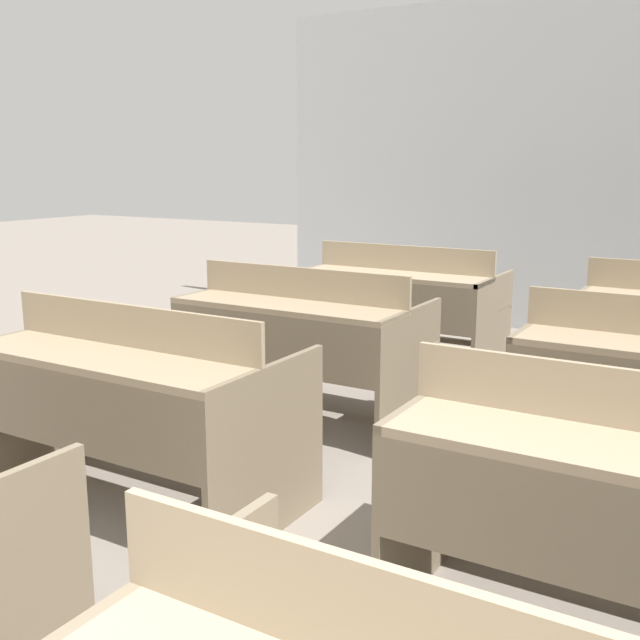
% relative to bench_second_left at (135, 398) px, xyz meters
% --- Properties ---
extents(wall_back, '(5.96, 0.06, 2.76)m').
position_rel_bench_second_left_xyz_m(wall_back, '(1.10, 4.22, 0.91)').
color(wall_back, silver).
rests_on(wall_back, ground_plane).
extents(bench_second_left, '(1.29, 0.75, 0.86)m').
position_rel_bench_second_left_xyz_m(bench_second_left, '(0.00, 0.00, 0.00)').
color(bench_second_left, '#796A53').
rests_on(bench_second_left, ground_plane).
extents(bench_second_right, '(1.29, 0.75, 0.86)m').
position_rel_bench_second_left_xyz_m(bench_second_right, '(1.90, 0.01, 0.00)').
color(bench_second_right, '#807059').
rests_on(bench_second_right, ground_plane).
extents(bench_third_left, '(1.29, 0.75, 0.86)m').
position_rel_bench_second_left_xyz_m(bench_third_left, '(0.01, 1.27, 0.00)').
color(bench_third_left, '#7B6C55').
rests_on(bench_third_left, ground_plane).
extents(bench_back_left, '(1.29, 0.75, 0.86)m').
position_rel_bench_second_left_xyz_m(bench_back_left, '(0.03, 2.57, 0.00)').
color(bench_back_left, '#82725B').
rests_on(bench_back_left, ground_plane).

